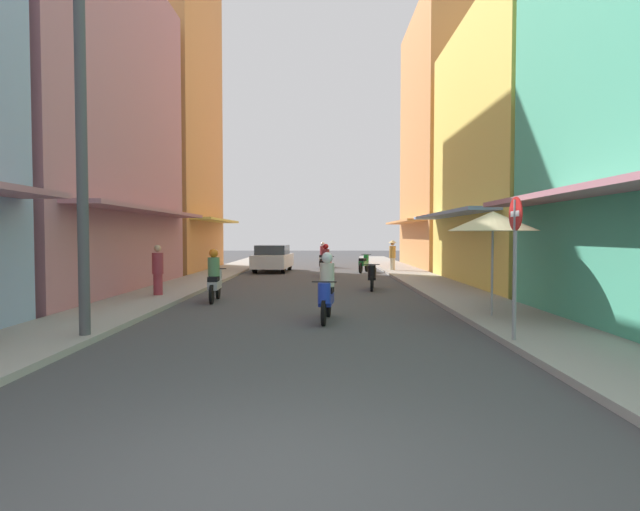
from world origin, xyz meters
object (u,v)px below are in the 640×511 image
object	(u,v)px
motorbike_black	(372,276)
motorbike_red	(326,262)
street_sign_no_entry	(515,250)
pedestrian_foreground	(158,272)
vendor_umbrella	(493,221)
motorbike_blue	(326,290)
motorbike_white	(323,256)
parked_car	(273,258)
motorbike_green	(364,263)
utility_pole	(81,132)
pedestrian_midway	(392,254)
motorbike_silver	(215,278)

from	to	relation	value
motorbike_black	motorbike_red	distance (m)	6.17
street_sign_no_entry	pedestrian_foreground	bearing A→B (deg)	141.44
vendor_umbrella	motorbike_blue	bearing A→B (deg)	-178.92
vendor_umbrella	motorbike_white	bearing A→B (deg)	101.12
motorbike_red	parked_car	bearing A→B (deg)	131.29
motorbike_green	vendor_umbrella	bearing A→B (deg)	-83.60
motorbike_red	pedestrian_foreground	world-z (taller)	pedestrian_foreground
motorbike_black	utility_pole	size ratio (longest dim) A/B	0.24
parked_car	motorbike_white	bearing A→B (deg)	54.82
utility_pole	street_sign_no_entry	distance (m)	8.12
parked_car	pedestrian_midway	bearing A→B (deg)	-2.21
parked_car	motorbike_green	bearing A→B (deg)	-5.52
motorbike_silver	motorbike_red	bearing A→B (deg)	69.92
pedestrian_foreground	motorbike_white	bearing A→B (deg)	71.88
motorbike_green	pedestrian_midway	distance (m)	1.63
motorbike_blue	parked_car	distance (m)	16.21
motorbike_white	parked_car	xyz separation A→B (m)	(-2.75, -3.90, 0.04)
pedestrian_foreground	street_sign_no_entry	bearing A→B (deg)	-38.56
pedestrian_foreground	vendor_umbrella	bearing A→B (deg)	-24.01
motorbike_black	utility_pole	distance (m)	11.45
motorbike_white	pedestrian_midway	distance (m)	5.57
pedestrian_midway	motorbike_black	bearing A→B (deg)	-102.24
motorbike_red	street_sign_no_entry	xyz separation A→B (m)	(3.23, -15.36, 1.01)
motorbike_white	pedestrian_foreground	world-z (taller)	pedestrian_foreground
motorbike_green	motorbike_blue	size ratio (longest dim) A/B	0.96
motorbike_green	motorbike_white	distance (m)	4.89
utility_pole	pedestrian_midway	bearing A→B (deg)	65.65
pedestrian_foreground	vendor_umbrella	world-z (taller)	vendor_umbrella
pedestrian_midway	street_sign_no_entry	size ratio (longest dim) A/B	0.65
motorbike_blue	utility_pole	xyz separation A→B (m)	(-4.51, -2.31, 3.16)
pedestrian_foreground	utility_pole	size ratio (longest dim) A/B	0.22
pedestrian_midway	motorbike_green	bearing A→B (deg)	-171.69
motorbike_white	pedestrian_midway	xyz separation A→B (m)	(3.71, -4.15, 0.27)
motorbike_green	utility_pole	xyz separation A→B (m)	(-6.61, -17.79, 3.36)
parked_car	vendor_umbrella	size ratio (longest dim) A/B	1.66
parked_car	pedestrian_foreground	distance (m)	12.10
pedestrian_midway	utility_pole	distance (m)	19.99
pedestrian_foreground	motorbike_blue	bearing A→B (deg)	-38.16
motorbike_blue	utility_pole	size ratio (longest dim) A/B	0.24
motorbike_green	motorbike_silver	world-z (taller)	motorbike_silver
motorbike_green	parked_car	xyz separation A→B (m)	(-4.91, 0.48, 0.24)
motorbike_blue	motorbike_silver	bearing A→B (deg)	134.07
motorbike_black	motorbike_silver	world-z (taller)	motorbike_silver
parked_car	utility_pole	world-z (taller)	utility_pole
motorbike_green	utility_pole	world-z (taller)	utility_pole
pedestrian_foreground	utility_pole	bearing A→B (deg)	-83.66
motorbike_black	street_sign_no_entry	xyz separation A→B (m)	(1.61, -9.41, 1.21)
motorbike_green	parked_car	distance (m)	4.94
motorbike_green	parked_car	bearing A→B (deg)	174.48
pedestrian_midway	utility_pole	xyz separation A→B (m)	(-8.16, -18.02, 2.89)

